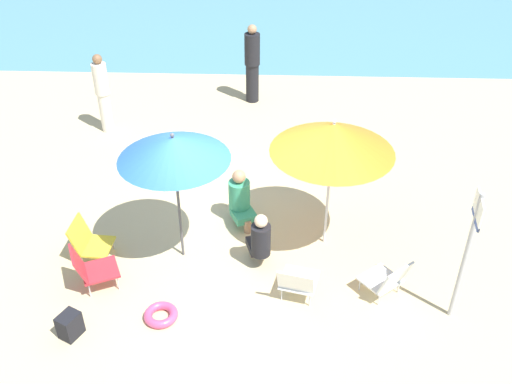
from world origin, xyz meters
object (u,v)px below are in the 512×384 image
Objects in this scene: beach_chair_a at (91,268)px; beach_chair_b at (88,241)px; person_d at (103,93)px; swim_ring at (161,315)px; umbrella_orange at (333,138)px; warning_sign at (470,241)px; beach_bag at (70,325)px; person_c at (252,64)px; beach_chair_d at (387,279)px; umbrella_blue at (173,148)px; person_a at (240,198)px; person_b at (260,239)px; beach_chair_c at (298,281)px.

beach_chair_a is 0.68m from beach_chair_b.
person_d is 3.61× the size of swim_ring.
umbrella_orange is 2.26m from warning_sign.
warning_sign is at bearing 6.37° from beach_bag.
umbrella_orange is 5.24m from person_c.
beach_chair_d is at bearing -24.81° from beach_chair_a.
beach_bag is (-2.03, -7.00, -0.71)m from person_c.
umbrella_blue is 3.30× the size of beach_chair_b.
person_c reaches higher than beach_chair_a.
beach_chair_a is at bearing 152.83° from person_d.
person_a is at bearing 66.54° from swim_ring.
beach_bag is at bearing 62.81° from beach_chair_d.
person_a is (1.99, 1.60, 0.11)m from beach_chair_a.
person_c reaches higher than beach_bag.
beach_bag is at bearing 104.08° from person_b.
beach_chair_c is (3.10, -0.76, 0.01)m from beach_chair_b.
person_d is (-2.94, 2.99, 0.37)m from person_a.
beach_chair_a is 0.91m from beach_bag.
warning_sign is at bearing -28.39° from beach_chair_a.
person_c is at bearing 73.79° from beach_bag.
umbrella_orange is at bearing 36.67° from swim_ring.
umbrella_orange reaches higher than beach_chair_d.
beach_chair_a is 2.41m from person_b.
umbrella_orange is 6.13× the size of beach_bag.
beach_chair_b is 1.82× the size of beach_bag.
person_a is 4.53m from person_c.
beach_bag is at bearing -126.43° from person_c.
beach_chair_b is (-3.55, -0.50, -1.55)m from umbrella_orange.
umbrella_orange is at bearing -5.03° from beach_chair_d.
person_a reaches higher than person_b.
person_b reaches higher than beach_chair_c.
umbrella_blue is at bearing 77.14° from beach_chair_c.
umbrella_orange reaches higher than umbrella_blue.
umbrella_orange reaches higher than beach_chair_c.
beach_bag is (-3.39, -2.03, -1.69)m from umbrella_orange.
umbrella_blue is 1.84m from person_a.
person_b is at bearing 31.45° from beach_bag.
person_d is at bearing -160.62° from person_a.
person_b is 1.76m from swim_ring.
person_a is at bearing -174.29° from person_d.
person_a is (-2.12, 1.62, 0.15)m from beach_chair_d.
beach_chair_b is at bearing -175.66° from umbrella_blue.
beach_chair_c reaches higher than beach_bag.
beach_chair_c is 1.52× the size of swim_ring.
beach_bag is (-2.94, -0.77, -0.15)m from beach_chair_c.
beach_chair_c is at bearing -101.99° from person_c.
umbrella_orange is 4.29m from beach_bag.
beach_chair_b is 0.36× the size of person_c.
umbrella_blue reaches higher than person_d.
warning_sign is (1.61, -1.47, -0.58)m from umbrella_orange.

